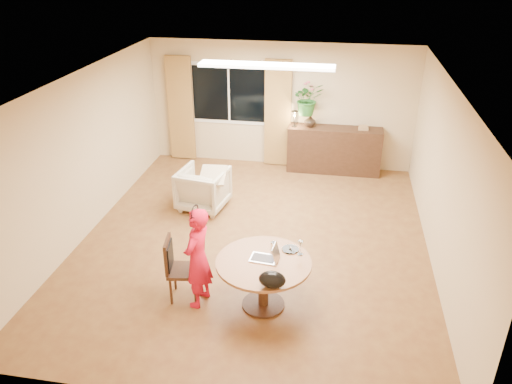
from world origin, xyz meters
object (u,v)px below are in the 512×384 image
(dining_chair, at_px, (184,269))
(dining_table, at_px, (264,271))
(armchair, at_px, (203,188))
(sideboard, at_px, (334,150))
(child, at_px, (198,258))

(dining_chair, bearing_deg, dining_table, -8.75)
(armchair, height_order, sideboard, sideboard)
(child, bearing_deg, armchair, -154.31)
(dining_table, xyz_separation_m, dining_chair, (-1.07, -0.00, -0.10))
(armchair, distance_m, sideboard, 3.04)
(dining_chair, bearing_deg, child, -26.23)
(sideboard, bearing_deg, child, -109.01)
(armchair, bearing_deg, dining_chair, 109.05)
(dining_chair, xyz_separation_m, sideboard, (1.83, 4.58, 0.02))
(dining_table, bearing_deg, armchair, 120.50)
(armchair, bearing_deg, sideboard, -128.52)
(dining_chair, xyz_separation_m, child, (0.23, -0.07, 0.25))
(dining_table, height_order, child, child)
(dining_chair, height_order, sideboard, sideboard)
(child, bearing_deg, dining_table, 106.56)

